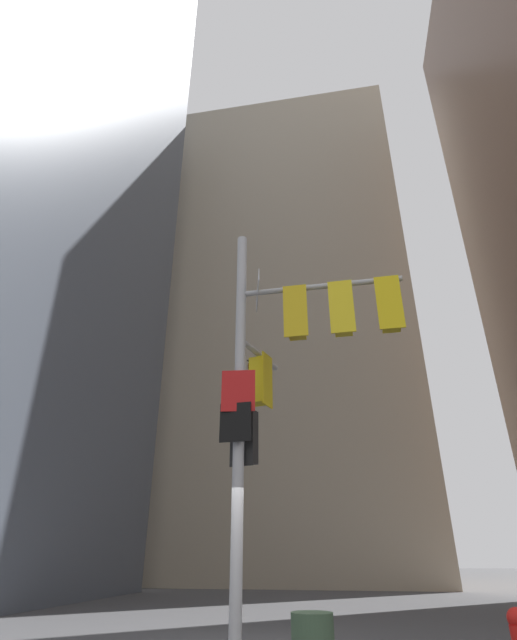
{
  "coord_description": "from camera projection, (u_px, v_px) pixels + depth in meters",
  "views": [
    {
      "loc": [
        1.94,
        -8.64,
        1.44
      ],
      "look_at": [
        0.39,
        -0.11,
        5.73
      ],
      "focal_mm": 26.73,
      "sensor_mm": 36.0,
      "label": 1
    }
  ],
  "objects": [
    {
      "name": "signal_pole_assembly",
      "position": [
        284.0,
        369.0,
        9.36
      ],
      "size": [
        3.64,
        2.35,
        7.87
      ],
      "color": "#B2B2B5",
      "rests_on": "ground"
    },
    {
      "name": "building_mid_block",
      "position": [
        295.0,
        335.0,
        35.8
      ],
      "size": [
        15.28,
        15.28,
        32.55
      ],
      "primitive_type": "cube",
      "color": "tan",
      "rests_on": "ground"
    }
  ]
}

